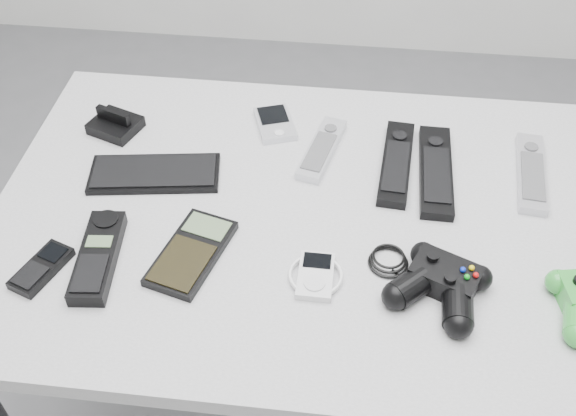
# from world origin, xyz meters

# --- Properties ---
(floor) EXTENTS (3.50, 3.50, 0.00)m
(floor) POSITION_xyz_m (0.00, 0.00, 0.00)
(floor) COLOR slate
(floor) RESTS_ON ground
(desk) EXTENTS (1.15, 0.74, 0.77)m
(desk) POSITION_xyz_m (0.03, -0.07, 0.70)
(desk) COLOR #969598
(desk) RESTS_ON floor
(pda_keyboard) EXTENTS (0.24, 0.13, 0.01)m
(pda_keyboard) POSITION_xyz_m (-0.29, -0.01, 0.78)
(pda_keyboard) COLOR black
(pda_keyboard) RESTS_ON desk
(dock_bracket) EXTENTS (0.11, 0.10, 0.05)m
(dock_bracket) POSITION_xyz_m (-0.40, 0.12, 0.80)
(dock_bracket) COLOR black
(dock_bracket) RESTS_ON desk
(pda) EXTENTS (0.10, 0.12, 0.02)m
(pda) POSITION_xyz_m (-0.09, 0.16, 0.78)
(pda) COLOR silver
(pda) RESTS_ON desk
(remote_silver_a) EXTENTS (0.08, 0.18, 0.02)m
(remote_silver_a) POSITION_xyz_m (0.00, 0.09, 0.78)
(remote_silver_a) COLOR silver
(remote_silver_a) RESTS_ON desk
(remote_black_a) EXTENTS (0.07, 0.23, 0.02)m
(remote_black_a) POSITION_xyz_m (0.14, 0.07, 0.78)
(remote_black_a) COLOR black
(remote_black_a) RESTS_ON desk
(remote_black_b) EXTENTS (0.06, 0.24, 0.02)m
(remote_black_b) POSITION_xyz_m (0.21, 0.05, 0.78)
(remote_black_b) COLOR black
(remote_black_b) RESTS_ON desk
(remote_silver_b) EXTENTS (0.07, 0.21, 0.02)m
(remote_silver_b) POSITION_xyz_m (0.38, 0.07, 0.78)
(remote_silver_b) COLOR #B3B2B9
(remote_silver_b) RESTS_ON desk
(mobile_phone) EXTENTS (0.08, 0.11, 0.02)m
(mobile_phone) POSITION_xyz_m (-0.41, -0.25, 0.78)
(mobile_phone) COLOR black
(mobile_phone) RESTS_ON desk
(cordless_handset) EXTENTS (0.07, 0.19, 0.03)m
(cordless_handset) POSITION_xyz_m (-0.33, -0.22, 0.79)
(cordless_handset) COLOR black
(cordless_handset) RESTS_ON desk
(calculator) EXTENTS (0.13, 0.19, 0.02)m
(calculator) POSITION_xyz_m (-0.18, -0.19, 0.78)
(calculator) COLOR black
(calculator) RESTS_ON desk
(mp3_player) EXTENTS (0.09, 0.09, 0.02)m
(mp3_player) POSITION_xyz_m (0.02, -0.21, 0.78)
(mp3_player) COLOR silver
(mp3_player) RESTS_ON desk
(controller_black) EXTENTS (0.28, 0.24, 0.05)m
(controller_black) POSITION_xyz_m (0.21, -0.21, 0.80)
(controller_black) COLOR black
(controller_black) RESTS_ON desk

